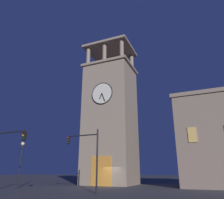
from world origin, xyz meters
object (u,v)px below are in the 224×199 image
at_px(traffic_signal_mid, 87,150).
at_px(street_lamp, 21,156).
at_px(clocktower, 110,119).
at_px(traffic_signal_near, 0,149).

xyz_separation_m(traffic_signal_mid, street_lamp, (10.12, -1.65, -0.13)).
relative_size(clocktower, traffic_signal_mid, 4.35).
distance_m(clocktower, traffic_signal_mid, 14.61).
bearing_deg(traffic_signal_mid, street_lamp, -9.24).
relative_size(traffic_signal_near, street_lamp, 1.02).
xyz_separation_m(clocktower, traffic_signal_mid, (-3.12, 12.82, -6.26)).
bearing_deg(clocktower, traffic_signal_near, 82.60).
height_order(traffic_signal_mid, street_lamp, traffic_signal_mid).
height_order(clocktower, traffic_signal_near, clocktower).
height_order(clocktower, traffic_signal_mid, clocktower).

